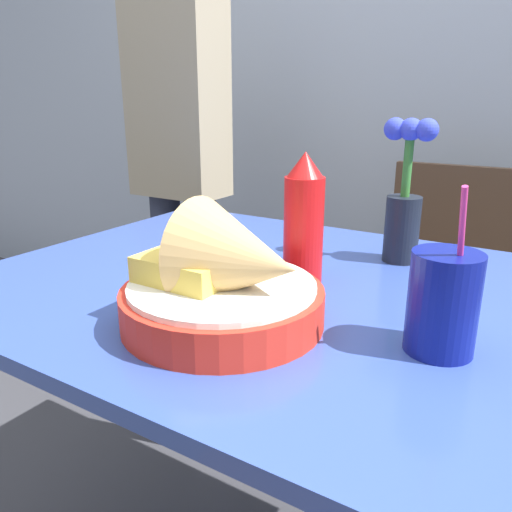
# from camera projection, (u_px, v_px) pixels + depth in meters

# --- Properties ---
(wall_window) EXTENTS (7.00, 0.06, 2.60)m
(wall_window) POSITION_uv_depth(u_px,v_px,m) (446.00, 27.00, 1.70)
(wall_window) COLOR #9EA8B7
(wall_window) RESTS_ON ground_plane
(dining_table) EXTENTS (0.97, 0.80, 0.77)m
(dining_table) POSITION_uv_depth(u_px,v_px,m) (261.00, 341.00, 0.91)
(dining_table) COLOR #334C9E
(dining_table) RESTS_ON ground_plane
(chair_far_window) EXTENTS (0.40, 0.40, 0.88)m
(chair_far_window) POSITION_uv_depth(u_px,v_px,m) (445.00, 290.00, 1.50)
(chair_far_window) COLOR #473323
(chair_far_window) RESTS_ON ground_plane
(food_basket) EXTENTS (0.28, 0.28, 0.18)m
(food_basket) POSITION_uv_depth(u_px,v_px,m) (229.00, 284.00, 0.68)
(food_basket) COLOR red
(food_basket) RESTS_ON dining_table
(ketchup_bottle) EXTENTS (0.07, 0.07, 0.22)m
(ketchup_bottle) POSITION_uv_depth(u_px,v_px,m) (304.00, 220.00, 0.83)
(ketchup_bottle) COLOR red
(ketchup_bottle) RESTS_ON dining_table
(drink_cup) EXTENTS (0.08, 0.08, 0.21)m
(drink_cup) POSITION_uv_depth(u_px,v_px,m) (443.00, 306.00, 0.61)
(drink_cup) COLOR navy
(drink_cup) RESTS_ON dining_table
(flower_vase) EXTENTS (0.10, 0.07, 0.27)m
(flower_vase) POSITION_uv_depth(u_px,v_px,m) (404.00, 202.00, 0.93)
(flower_vase) COLOR black
(flower_vase) RESTS_ON dining_table
(person_standing) EXTENTS (0.32, 0.18, 1.54)m
(person_standing) POSITION_uv_depth(u_px,v_px,m) (180.00, 156.00, 1.72)
(person_standing) COLOR #2D3347
(person_standing) RESTS_ON ground_plane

